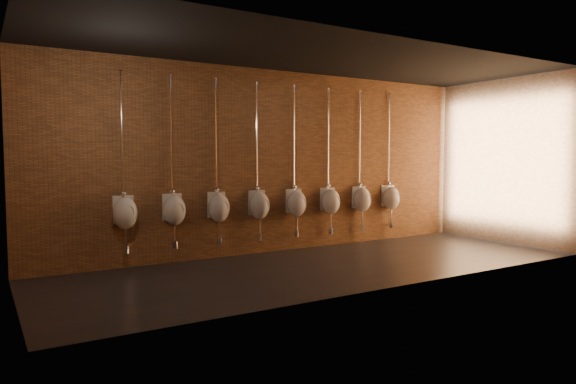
% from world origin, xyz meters
% --- Properties ---
extents(ground, '(8.50, 8.50, 0.00)m').
position_xyz_m(ground, '(0.00, 0.00, 0.00)').
color(ground, black).
rests_on(ground, ground).
extents(room_shell, '(8.54, 3.04, 3.22)m').
position_xyz_m(room_shell, '(0.00, 0.00, 2.01)').
color(room_shell, black).
rests_on(room_shell, ground).
extents(urinal_0, '(0.39, 0.34, 2.71)m').
position_xyz_m(urinal_0, '(-2.70, 1.37, 0.87)').
color(urinal_0, silver).
rests_on(urinal_0, ground).
extents(urinal_1, '(0.39, 0.34, 2.71)m').
position_xyz_m(urinal_1, '(-1.95, 1.37, 0.87)').
color(urinal_1, silver).
rests_on(urinal_1, ground).
extents(urinal_2, '(0.39, 0.34, 2.71)m').
position_xyz_m(urinal_2, '(-1.19, 1.37, 0.87)').
color(urinal_2, silver).
rests_on(urinal_2, ground).
extents(urinal_3, '(0.39, 0.34, 2.71)m').
position_xyz_m(urinal_3, '(-0.43, 1.37, 0.87)').
color(urinal_3, silver).
rests_on(urinal_3, ground).
extents(urinal_4, '(0.39, 0.34, 2.71)m').
position_xyz_m(urinal_4, '(0.32, 1.37, 0.87)').
color(urinal_4, silver).
rests_on(urinal_4, ground).
extents(urinal_5, '(0.39, 0.34, 2.71)m').
position_xyz_m(urinal_5, '(1.08, 1.37, 0.87)').
color(urinal_5, silver).
rests_on(urinal_5, ground).
extents(urinal_6, '(0.39, 0.34, 2.71)m').
position_xyz_m(urinal_6, '(1.83, 1.37, 0.87)').
color(urinal_6, silver).
rests_on(urinal_6, ground).
extents(urinal_7, '(0.39, 0.34, 2.71)m').
position_xyz_m(urinal_7, '(2.59, 1.37, 0.87)').
color(urinal_7, silver).
rests_on(urinal_7, ground).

